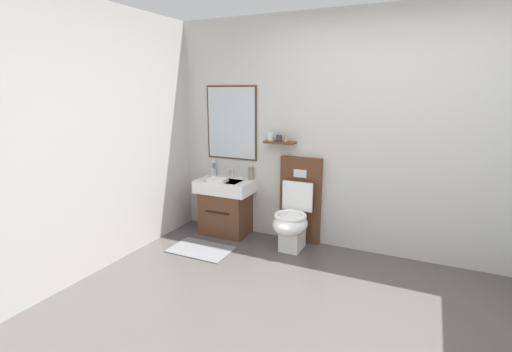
# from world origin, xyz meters

# --- Properties ---
(ground_plane) EXTENTS (6.28, 4.74, 0.10)m
(ground_plane) POSITION_xyz_m (0.00, 0.00, -0.05)
(ground_plane) COLOR #4C4744
(ground_plane) RESTS_ON ground
(wall_back) EXTENTS (5.08, 0.27, 2.54)m
(wall_back) POSITION_xyz_m (-0.02, 1.71, 1.27)
(wall_back) COLOR beige
(wall_back) RESTS_ON ground
(wall_left) EXTENTS (0.12, 3.54, 2.54)m
(wall_left) POSITION_xyz_m (-2.48, 0.00, 1.27)
(wall_left) COLOR beige
(wall_left) RESTS_ON ground
(bath_mat) EXTENTS (0.68, 0.44, 0.01)m
(bath_mat) POSITION_xyz_m (-1.78, 0.90, 0.01)
(bath_mat) COLOR slate
(bath_mat) RESTS_ON ground
(vanity_sink_left) EXTENTS (0.68, 0.44, 0.67)m
(vanity_sink_left) POSITION_xyz_m (-1.78, 1.47, 0.36)
(vanity_sink_left) COLOR #56331E
(vanity_sink_left) RESTS_ON ground
(tap_on_left_sink) EXTENTS (0.03, 0.13, 0.11)m
(tap_on_left_sink) POSITION_xyz_m (-1.78, 1.62, 0.75)
(tap_on_left_sink) COLOR silver
(tap_on_left_sink) RESTS_ON vanity_sink_left
(toilet) EXTENTS (0.48, 0.62, 1.00)m
(toilet) POSITION_xyz_m (-0.87, 1.45, 0.38)
(toilet) COLOR #56331E
(toilet) RESTS_ON ground
(toothbrush_cup) EXTENTS (0.07, 0.07, 0.20)m
(toothbrush_cup) POSITION_xyz_m (-2.03, 1.61, 0.73)
(toothbrush_cup) COLOR silver
(toothbrush_cup) RESTS_ON vanity_sink_left
(soap_dispenser) EXTENTS (0.06, 0.06, 0.19)m
(soap_dispenser) POSITION_xyz_m (-1.51, 1.62, 0.76)
(soap_dispenser) COLOR gray
(soap_dispenser) RESTS_ON vanity_sink_left
(folded_hand_towel) EXTENTS (0.22, 0.16, 0.04)m
(folded_hand_towel) POSITION_xyz_m (-1.82, 1.35, 0.70)
(folded_hand_towel) COLOR white
(folded_hand_towel) RESTS_ON vanity_sink_left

